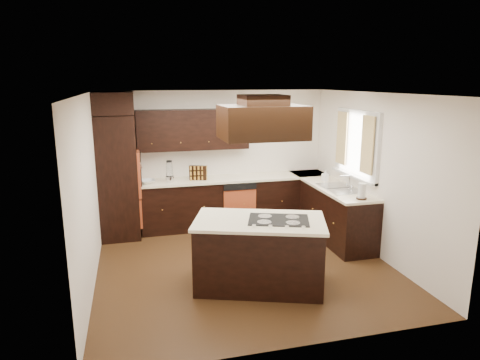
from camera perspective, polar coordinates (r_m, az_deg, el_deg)
The scene contains 30 objects.
floor at distance 6.50m, azimuth 0.46°, elevation -11.25°, with size 4.20×4.20×0.02m, color #55351A.
ceiling at distance 5.92m, azimuth 0.51°, elevation 11.56°, with size 4.20×4.20×0.02m, color silver.
wall_back at distance 8.10m, azimuth -3.33°, elevation 3.01°, with size 4.20×0.02×2.50m, color white.
wall_front at distance 4.17m, azimuth 7.97°, elevation -6.97°, with size 4.20×0.02×2.50m, color white.
wall_left at distance 5.93m, azimuth -19.66°, elevation -1.54°, with size 0.02×4.20×2.50m, color white.
wall_right at distance 6.92m, azimuth 17.63°, elevation 0.65°, with size 0.02×4.20×2.50m, color white.
oven_column at distance 7.60m, azimuth -15.95°, elevation 0.38°, with size 0.65×0.75×2.12m, color black.
wall_oven_face at distance 7.59m, azimuth -13.34°, elevation 0.97°, with size 0.05×0.62×0.78m, color #BF4D28.
base_cabinets_back at distance 8.00m, azimuth -2.58°, elevation -3.08°, with size 2.93×0.60×0.88m, color black.
base_cabinets_right at distance 7.73m, azimuth 11.76°, elevation -3.93°, with size 0.60×2.40×0.88m, color black.
countertop_back at distance 7.87m, azimuth -2.59°, elevation 0.10°, with size 2.93×0.63×0.04m, color #FFF1CC.
countertop_right at distance 7.61m, azimuth 11.82°, elevation -0.62°, with size 0.63×2.40×0.04m, color #FFF1CC.
upper_cabinets at distance 7.78m, azimuth -6.26°, elevation 6.69°, with size 2.00×0.34×0.72m, color black.
dishwasher_front at distance 7.80m, azimuth -0.02°, elevation -3.84°, with size 0.60×0.05×0.72m, color #BF4D28.
window_frame at distance 7.30m, azimuth 15.32°, elevation 4.61°, with size 0.06×1.32×1.12m, color silver.
window_pane at distance 7.31m, azimuth 15.51°, elevation 4.62°, with size 0.00×1.20×1.00m, color white.
curtain_left at distance 6.90m, azimuth 16.62°, elevation 4.48°, with size 0.02×0.34×0.90m, color #FAF0BA.
curtain_right at distance 7.63m, azimuth 13.40°, elevation 5.45°, with size 0.02×0.34×0.90m, color #FAF0BA.
sink_rim at distance 7.31m, azimuth 13.13°, elevation -1.06°, with size 0.52×0.84×0.01m, color silver.
island at distance 5.72m, azimuth 2.57°, elevation -9.88°, with size 1.62×0.88×0.88m, color black.
island_top at distance 5.55m, azimuth 2.62°, elevation -5.50°, with size 1.68×0.94×0.04m, color #FFF1CC.
cooktop at distance 5.54m, azimuth 5.17°, elevation -5.30°, with size 0.77×0.51×0.01m, color black.
range_hood at distance 5.44m, azimuth 3.02°, elevation 7.71°, with size 1.05×0.72×0.42m, color black.
hood_duct at distance 5.42m, azimuth 3.06°, elevation 10.60°, with size 0.55×0.50×0.13m, color black.
blender_base at distance 7.66m, azimuth -9.34°, elevation 0.11°, with size 0.15×0.15×0.10m, color silver.
blender_pitcher at distance 7.62m, azimuth -9.39°, elevation 1.43°, with size 0.13×0.13×0.26m, color silver.
spice_rack at distance 7.74m, azimuth -5.62°, elevation 0.97°, with size 0.31×0.08×0.26m, color black.
mixing_bowl at distance 7.62m, azimuth -12.21°, elevation -0.21°, with size 0.26×0.26×0.06m, color silver.
soap_bottle at distance 7.75m, azimuth 11.29°, elevation 0.60°, with size 0.09×0.10×0.21m, color silver.
paper_towel at distance 6.70m, azimuth 15.93°, elevation -1.47°, with size 0.11×0.11×0.25m, color silver.
Camera 1 is at (-1.51, -5.72, 2.68)m, focal length 32.00 mm.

